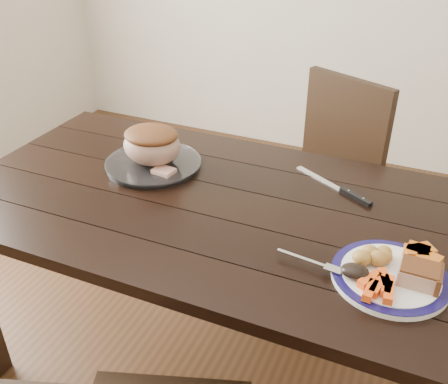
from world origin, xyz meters
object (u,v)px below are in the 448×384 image
at_px(dinner_plate, 390,277).
at_px(roast_joint, 152,146).
at_px(carving_knife, 346,192).
at_px(chair_far, 325,173).
at_px(serving_platter, 154,165).
at_px(dining_table, 204,221).
at_px(fork, 314,263).
at_px(pork_slice, 419,275).

height_order(dinner_plate, roast_joint, roast_joint).
height_order(roast_joint, carving_knife, roast_joint).
distance_m(chair_far, carving_knife, 0.60).
height_order(dinner_plate, serving_platter, serving_platter).
xyz_separation_m(dining_table, roast_joint, (-0.25, 0.11, 0.18)).
bearing_deg(roast_joint, dining_table, -24.10).
relative_size(serving_platter, fork, 1.84).
height_order(chair_far, pork_slice, chair_far).
height_order(dinner_plate, fork, fork).
bearing_deg(fork, carving_knife, 97.28).
distance_m(dining_table, roast_joint, 0.33).
bearing_deg(fork, pork_slice, 13.89).
bearing_deg(chair_far, pork_slice, 140.40).
relative_size(fork, carving_knife, 0.62).
bearing_deg(pork_slice, dining_table, 165.67).
distance_m(serving_platter, roast_joint, 0.07).
distance_m(chair_far, fork, 0.98).
relative_size(serving_platter, roast_joint, 1.61).
relative_size(dining_table, chair_far, 1.73).
height_order(dining_table, serving_platter, serving_platter).
bearing_deg(chair_far, carving_knife, 133.63).
distance_m(dinner_plate, roast_joint, 0.90).
relative_size(chair_far, carving_knife, 3.22).
xyz_separation_m(pork_slice, fork, (-0.25, -0.03, -0.02)).
distance_m(roast_joint, carving_knife, 0.67).
bearing_deg(carving_knife, dinner_plate, -33.43).
xyz_separation_m(dinner_plate, carving_knife, (-0.19, 0.37, -0.00)).
relative_size(fork, roast_joint, 0.88).
bearing_deg(serving_platter, carving_knife, 8.28).
height_order(dining_table, pork_slice, pork_slice).
relative_size(dining_table, dinner_plate, 5.55).
relative_size(serving_platter, pork_slice, 3.47).
xyz_separation_m(chair_far, serving_platter, (-0.48, -0.62, 0.23)).
bearing_deg(serving_platter, pork_slice, -17.14).
bearing_deg(chair_far, fork, 125.78).
relative_size(dining_table, carving_knife, 5.58).
distance_m(chair_far, pork_slice, 1.03).
distance_m(chair_far, dinner_plate, 1.00).
bearing_deg(serving_platter, dinner_plate, -18.03).
bearing_deg(dining_table, roast_joint, 155.90).
bearing_deg(dinner_plate, roast_joint, 161.97).
distance_m(serving_platter, pork_slice, 0.96).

